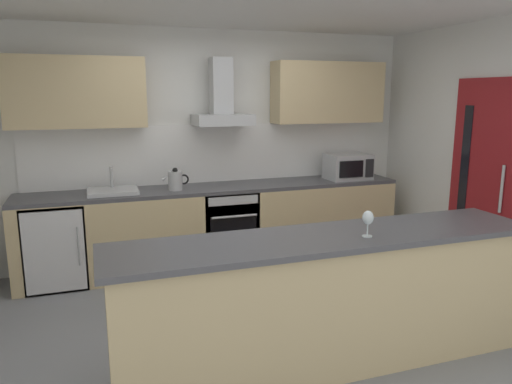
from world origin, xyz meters
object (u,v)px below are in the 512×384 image
microwave (348,167)px  kettle (175,180)px  wine_glass (368,219)px  sink (113,191)px  range_hood (222,104)px  oven (227,225)px  refrigerator (56,244)px

microwave → kettle: bearing=-179.8°
microwave → wine_glass: 2.58m
sink → kettle: 0.64m
kettle → range_hood: size_ratio=0.40×
sink → wine_glass: bearing=-56.8°
sink → oven: bearing=-0.5°
oven → microwave: (1.49, -0.03, 0.59)m
oven → refrigerator: (-1.77, -0.00, -0.03)m
refrigerator → range_hood: range_hood is taller
refrigerator → sink: 0.76m
kettle → wine_glass: bearing=-68.7°
oven → kettle: (-0.56, -0.03, 0.55)m
range_hood → wine_glass: 2.58m
oven → sink: size_ratio=1.60×
range_hood → wine_glass: size_ratio=4.05×
refrigerator → wine_glass: size_ratio=4.78×
refrigerator → kettle: kettle is taller
range_hood → microwave: bearing=-6.0°
microwave → wine_glass: microwave is taller
refrigerator → wine_glass: wine_glass is taller
kettle → oven: bearing=3.4°
microwave → range_hood: range_hood is taller
range_hood → wine_glass: range_hood is taller
refrigerator → microwave: (3.26, -0.03, 0.62)m
wine_glass → oven: bearing=98.2°
refrigerator → microwave: bearing=-0.4°
oven → sink: 1.28m
microwave → range_hood: (-1.49, 0.16, 0.74)m
refrigerator → sink: (0.57, 0.01, 0.50)m
oven → range_hood: 1.33m
oven → kettle: 0.78m
refrigerator → microwave: size_ratio=1.70×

